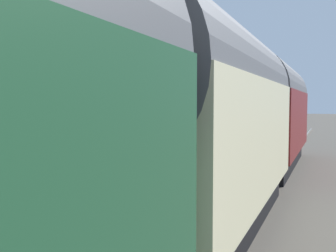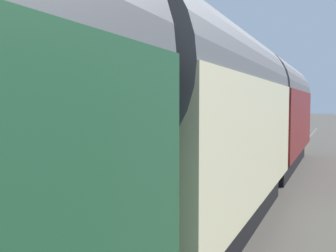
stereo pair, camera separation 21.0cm
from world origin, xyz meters
TOP-DOWN VIEW (x-y plane):
  - ground_plane at (0.00, 0.00)m, footprint 160.00×160.00m
  - platform at (0.00, 3.76)m, footprint 32.00×5.53m
  - platform_edge_coping at (0.00, 1.18)m, footprint 32.00×0.36m
  - rail_near at (0.00, -1.62)m, footprint 52.00×0.08m
  - rail_far at (0.00, -0.18)m, footprint 52.00×0.08m
  - train at (-5.00, -0.90)m, footprint 24.32×2.73m
  - bench_mid_platform at (2.05, 3.49)m, footprint 1.42×0.49m
  - bench_near_building at (6.99, 3.44)m, footprint 1.42×0.50m
  - planter_corner_building at (0.44, 2.91)m, footprint 0.38×0.38m
  - planter_by_door at (-0.59, 3.45)m, footprint 1.08×0.32m
  - planter_edge_near at (4.14, 1.84)m, footprint 0.35×0.35m
  - planter_bench_left at (3.24, 2.65)m, footprint 0.59×0.59m
  - planter_under_sign at (0.46, 5.92)m, footprint 0.43×0.43m
  - planter_bench_right at (1.95, 2.04)m, footprint 0.85×0.32m
  - lamp_post_platform at (9.33, 2.13)m, footprint 0.32×0.50m
  - station_sign_board at (-0.20, 1.71)m, footprint 0.96×0.06m
  - tree_far_left at (14.13, 10.01)m, footprint 2.94×3.19m

SIDE VIEW (x-z plane):
  - ground_plane at x=0.00m, z-range 0.00..0.00m
  - rail_near at x=0.00m, z-range 0.00..0.14m
  - rail_far at x=0.00m, z-range 0.00..0.14m
  - platform at x=0.00m, z-range 0.00..0.82m
  - platform_edge_coping at x=0.00m, z-range 0.82..0.83m
  - planter_by_door at x=-0.59m, z-range 0.80..1.40m
  - planter_bench_right at x=1.95m, z-range 0.80..1.43m
  - planter_edge_near at x=4.14m, z-range 0.81..1.48m
  - planter_corner_building at x=0.44m, z-range 0.82..1.49m
  - planter_under_sign at x=0.46m, z-range 0.86..1.61m
  - planter_bench_left at x=3.24m, z-range 0.84..1.74m
  - bench_mid_platform at x=2.05m, z-range 0.85..1.73m
  - bench_near_building at x=6.99m, z-range 0.85..1.73m
  - station_sign_board at x=-0.20m, z-range 1.22..2.79m
  - train at x=-5.00m, z-range 0.05..4.37m
  - lamp_post_platform at x=9.33m, z-range 1.52..5.01m
  - tree_far_left at x=14.13m, z-range 1.19..6.27m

